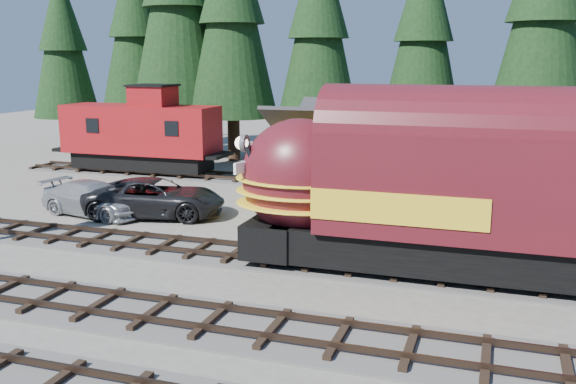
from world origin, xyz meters
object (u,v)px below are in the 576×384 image
(depot, at_px, (425,159))
(pickup_truck_a, at_px, (155,198))
(caboose, at_px, (141,133))
(pickup_truck_b, at_px, (94,199))
(locomotive, at_px, (486,198))

(depot, bearing_deg, pickup_truck_a, -169.90)
(caboose, distance_m, pickup_truck_b, 11.10)
(locomotive, bearing_deg, caboose, 146.36)
(depot, relative_size, pickup_truck_b, 2.38)
(pickup_truck_b, bearing_deg, depot, -68.77)
(caboose, relative_size, pickup_truck_b, 1.84)
(locomotive, height_order, caboose, caboose)
(locomotive, xyz_separation_m, pickup_truck_a, (-14.59, 4.38, -1.90))
(depot, distance_m, pickup_truck_b, 15.13)
(caboose, bearing_deg, depot, -22.23)
(depot, height_order, caboose, caboose)
(pickup_truck_b, bearing_deg, pickup_truck_a, -65.51)
(caboose, xyz_separation_m, pickup_truck_b, (3.65, -10.33, -1.78))
(locomotive, xyz_separation_m, caboose, (-21.04, 14.00, -0.22))
(locomotive, distance_m, pickup_truck_a, 15.35)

